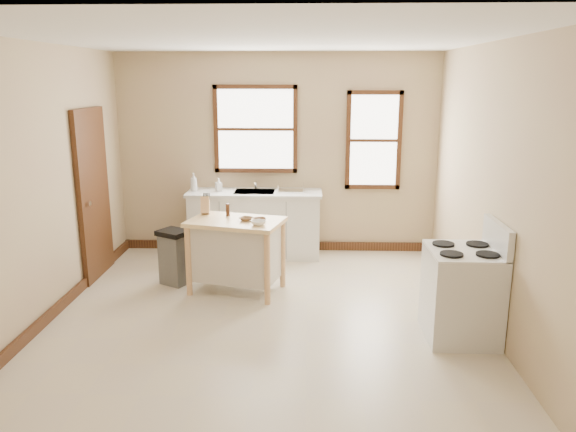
# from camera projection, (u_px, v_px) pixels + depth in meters

# --- Properties ---
(floor) EXTENTS (5.00, 5.00, 0.00)m
(floor) POSITION_uv_depth(u_px,v_px,m) (265.00, 320.00, 5.84)
(floor) COLOR beige
(floor) RESTS_ON ground
(ceiling) EXTENTS (5.00, 5.00, 0.00)m
(ceiling) POSITION_uv_depth(u_px,v_px,m) (262.00, 39.00, 5.17)
(ceiling) COLOR white
(ceiling) RESTS_ON ground
(wall_back) EXTENTS (4.50, 0.04, 2.80)m
(wall_back) POSITION_uv_depth(u_px,v_px,m) (277.00, 154.00, 7.93)
(wall_back) COLOR tan
(wall_back) RESTS_ON ground
(wall_left) EXTENTS (0.04, 5.00, 2.80)m
(wall_left) POSITION_uv_depth(u_px,v_px,m) (38.00, 186.00, 5.58)
(wall_left) COLOR tan
(wall_left) RESTS_ON ground
(wall_right) EXTENTS (0.04, 5.00, 2.80)m
(wall_right) POSITION_uv_depth(u_px,v_px,m) (495.00, 189.00, 5.42)
(wall_right) COLOR tan
(wall_right) RESTS_ON ground
(window_main) EXTENTS (1.17, 0.06, 1.22)m
(window_main) POSITION_uv_depth(u_px,v_px,m) (256.00, 129.00, 7.84)
(window_main) COLOR black
(window_main) RESTS_ON wall_back
(window_side) EXTENTS (0.77, 0.06, 1.37)m
(window_side) POSITION_uv_depth(u_px,v_px,m) (374.00, 140.00, 7.81)
(window_side) COLOR black
(window_side) RESTS_ON wall_back
(door_left) EXTENTS (0.06, 0.90, 2.10)m
(door_left) POSITION_uv_depth(u_px,v_px,m) (94.00, 194.00, 6.93)
(door_left) COLOR black
(door_left) RESTS_ON ground
(baseboard_back) EXTENTS (4.50, 0.04, 0.12)m
(baseboard_back) POSITION_uv_depth(u_px,v_px,m) (278.00, 245.00, 8.22)
(baseboard_back) COLOR black
(baseboard_back) RESTS_ON ground
(baseboard_left) EXTENTS (0.04, 5.00, 0.12)m
(baseboard_left) POSITION_uv_depth(u_px,v_px,m) (54.00, 311.00, 5.90)
(baseboard_left) COLOR black
(baseboard_left) RESTS_ON ground
(sink_counter) EXTENTS (1.86, 0.62, 0.92)m
(sink_counter) POSITION_uv_depth(u_px,v_px,m) (255.00, 224.00, 7.87)
(sink_counter) COLOR silver
(sink_counter) RESTS_ON ground
(faucet) EXTENTS (0.03, 0.03, 0.22)m
(faucet) POSITION_uv_depth(u_px,v_px,m) (256.00, 181.00, 7.91)
(faucet) COLOR silver
(faucet) RESTS_ON sink_counter
(soap_bottle_a) EXTENTS (0.13, 0.13, 0.25)m
(soap_bottle_a) POSITION_uv_depth(u_px,v_px,m) (194.00, 182.00, 7.76)
(soap_bottle_a) COLOR #B2B2B2
(soap_bottle_a) RESTS_ON sink_counter
(soap_bottle_b) EXTENTS (0.11, 0.11, 0.18)m
(soap_bottle_b) POSITION_uv_depth(u_px,v_px,m) (219.00, 185.00, 7.76)
(soap_bottle_b) COLOR #B2B2B2
(soap_bottle_b) RESTS_ON sink_counter
(dish_rack) EXTENTS (0.42, 0.36, 0.09)m
(dish_rack) POSITION_uv_depth(u_px,v_px,m) (291.00, 188.00, 7.76)
(dish_rack) COLOR silver
(dish_rack) RESTS_ON sink_counter
(kitchen_island) EXTENTS (1.19, 0.91, 0.86)m
(kitchen_island) POSITION_uv_depth(u_px,v_px,m) (236.00, 256.00, 6.54)
(kitchen_island) COLOR #FDCC95
(kitchen_island) RESTS_ON ground
(knife_block) EXTENTS (0.11, 0.11, 0.20)m
(knife_block) POSITION_uv_depth(u_px,v_px,m) (205.00, 206.00, 6.70)
(knife_block) COLOR tan
(knife_block) RESTS_ON kitchen_island
(pepper_grinder) EXTENTS (0.05, 0.05, 0.15)m
(pepper_grinder) POSITION_uv_depth(u_px,v_px,m) (228.00, 210.00, 6.60)
(pepper_grinder) COLOR #3D1F10
(pepper_grinder) RESTS_ON kitchen_island
(bowl_a) EXTENTS (0.21, 0.21, 0.04)m
(bowl_a) POSITION_uv_depth(u_px,v_px,m) (246.00, 219.00, 6.41)
(bowl_a) COLOR brown
(bowl_a) RESTS_ON kitchen_island
(bowl_b) EXTENTS (0.19, 0.19, 0.04)m
(bowl_b) POSITION_uv_depth(u_px,v_px,m) (260.00, 220.00, 6.38)
(bowl_b) COLOR brown
(bowl_b) RESTS_ON kitchen_island
(bowl_c) EXTENTS (0.19, 0.19, 0.05)m
(bowl_c) POSITION_uv_depth(u_px,v_px,m) (258.00, 223.00, 6.21)
(bowl_c) COLOR silver
(bowl_c) RESTS_ON kitchen_island
(trash_bin) EXTENTS (0.45, 0.43, 0.67)m
(trash_bin) POSITION_uv_depth(u_px,v_px,m) (175.00, 257.00, 6.80)
(trash_bin) COLOR #5B5B59
(trash_bin) RESTS_ON ground
(gas_stove) EXTENTS (0.71, 0.72, 1.15)m
(gas_stove) POSITION_uv_depth(u_px,v_px,m) (462.00, 281.00, 5.33)
(gas_stove) COLOR silver
(gas_stove) RESTS_ON ground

